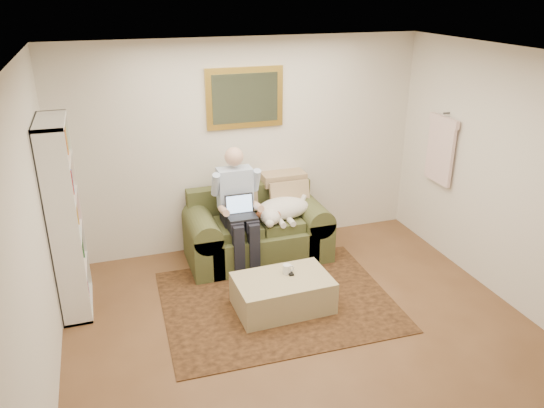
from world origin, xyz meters
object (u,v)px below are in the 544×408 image
sleeping_dog (283,208)px  ottoman (283,293)px  seated_man (239,211)px  sofa (257,235)px  laptop (241,211)px  bookshelf (65,219)px  coffee_mug (287,269)px

sleeping_dog → ottoman: size_ratio=0.72×
seated_man → sleeping_dog: size_ratio=2.04×
sofa → seated_man: bearing=-148.5°
seated_man → laptop: seated_man is taller
ottoman → bookshelf: bookshelf is taller
coffee_mug → bookshelf: bookshelf is taller
sofa → laptop: size_ratio=5.15×
sleeping_dog → seated_man: bearing=-172.9°
sofa → ottoman: size_ratio=1.74×
sofa → laptop: bearing=-139.0°
sofa → coffee_mug: sofa is taller
ottoman → laptop: bearing=101.0°
sofa → laptop: laptop is taller
laptop → seated_man: bearing=90.0°
sofa → bookshelf: (-2.11, -0.44, 0.71)m
laptop → bookshelf: (-1.85, -0.21, 0.25)m
sofa → ottoman: sofa is taller
seated_man → ottoman: size_ratio=1.47×
seated_man → laptop: 0.07m
sofa → coffee_mug: 1.09m
ottoman → bookshelf: bearing=160.3°
laptop → ottoman: (0.18, -0.94, -0.57)m
ottoman → sleeping_dog: bearing=70.7°
ottoman → seated_man: bearing=100.3°
bookshelf → coffee_mug: bearing=-17.1°
sofa → bookshelf: size_ratio=0.85×
ottoman → bookshelf: (-2.03, 0.73, 0.82)m
bookshelf → laptop: bearing=6.6°
laptop → sofa: bearing=41.0°
seated_man → sleeping_dog: 0.57m
bookshelf → sleeping_dog: bearing=8.2°
coffee_mug → bookshelf: bearing=162.9°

